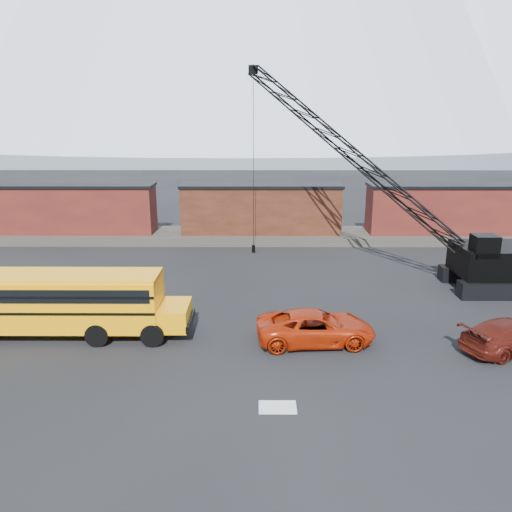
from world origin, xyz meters
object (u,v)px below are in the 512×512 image
at_px(maroon_suv, 512,335).
at_px(crawler_crane, 353,155).
at_px(school_bus, 64,301).
at_px(red_pickup, 316,327).

height_order(maroon_suv, crawler_crane, crawler_crane).
xyz_separation_m(school_bus, red_pickup, (12.14, -0.70, -1.02)).
bearing_deg(maroon_suv, red_pickup, 62.20).
bearing_deg(school_bus, red_pickup, -3.28).
height_order(red_pickup, crawler_crane, crawler_crane).
height_order(school_bus, crawler_crane, crawler_crane).
height_order(school_bus, red_pickup, school_bus).
relative_size(school_bus, crawler_crane, 0.64).
bearing_deg(school_bus, maroon_suv, -4.03).
height_order(red_pickup, maroon_suv, red_pickup).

